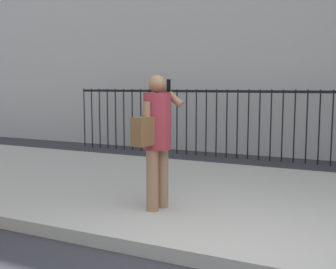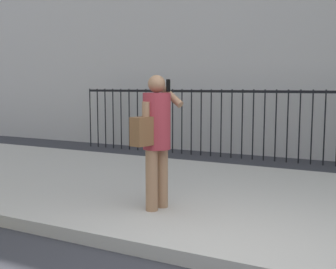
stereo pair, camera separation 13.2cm
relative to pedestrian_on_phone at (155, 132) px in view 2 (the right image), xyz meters
The scene contains 3 objects.
sidewalk 1.99m from the pedestrian_on_phone, 42.28° to the left, with size 28.00×4.40×0.15m, color #B2ADA3.
iron_fence 5.00m from the pedestrian_on_phone, 75.49° to the left, with size 12.03×0.04×1.60m.
pedestrian_on_phone is the anchor object (origin of this frame).
Camera 2 is at (1.21, -3.37, 1.68)m, focal length 44.74 mm.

